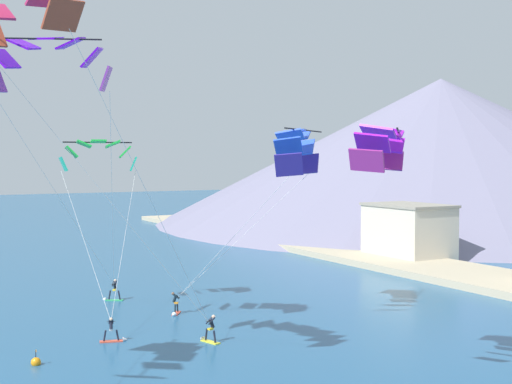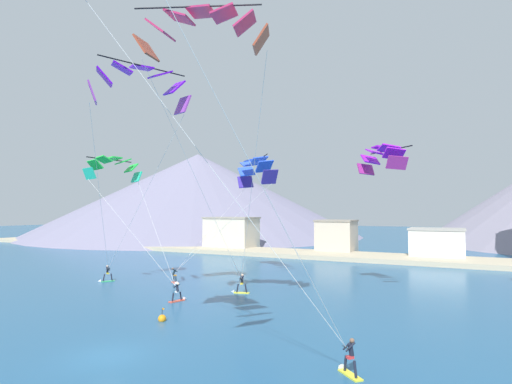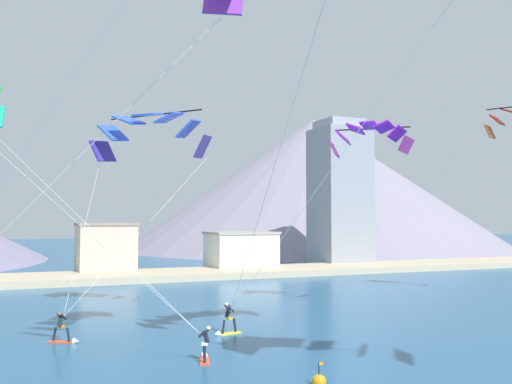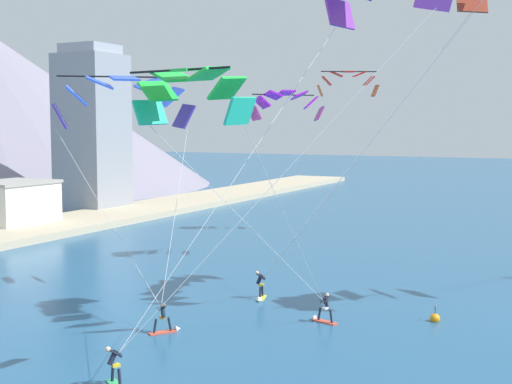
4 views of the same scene
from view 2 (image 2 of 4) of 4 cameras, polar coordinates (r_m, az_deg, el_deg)
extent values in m
plane|color=#23567F|center=(23.91, -20.42, -21.12)|extent=(400.00, 400.00, 0.00)
cube|color=#33B266|center=(47.16, -20.43, -11.85)|extent=(1.13, 1.46, 0.07)
cylinder|color=black|center=(47.18, -19.94, -11.34)|extent=(0.24, 0.29, 0.77)
cylinder|color=black|center=(47.02, -20.90, -11.35)|extent=(0.24, 0.29, 0.77)
cube|color=yellow|center=(47.04, -20.41, -10.84)|extent=(0.40, 0.38, 0.12)
cylinder|color=black|center=(47.12, -20.43, -10.40)|extent=(0.54, 0.45, 0.65)
cylinder|color=black|center=(47.02, -20.25, -10.19)|extent=(0.52, 0.36, 0.42)
cylinder|color=black|center=(46.97, -20.56, -10.19)|extent=(0.52, 0.36, 0.42)
cylinder|color=black|center=(46.82, -20.36, -10.26)|extent=(0.30, 0.46, 0.03)
sphere|color=beige|center=(47.26, -20.47, -9.91)|extent=(0.24, 0.24, 0.24)
cone|color=white|center=(46.99, -21.49, -11.78)|extent=(0.46, 0.44, 0.36)
cube|color=#E54C33|center=(44.21, -11.52, -12.58)|extent=(1.43, 1.19, 0.07)
cylinder|color=#14232D|center=(44.52, -11.66, -12.00)|extent=(0.27, 0.24, 0.72)
cylinder|color=#14232D|center=(43.77, -11.37, -12.17)|extent=(0.27, 0.24, 0.72)
cube|color=orange|center=(44.09, -11.51, -11.57)|extent=(0.36, 0.38, 0.12)
cylinder|color=#14232D|center=(44.01, -11.63, -11.16)|extent=(0.42, 0.47, 0.62)
cylinder|color=#14232D|center=(44.12, -11.55, -10.91)|extent=(0.37, 0.47, 0.40)
cylinder|color=#14232D|center=(43.90, -11.46, -10.95)|extent=(0.37, 0.47, 0.40)
cylinder|color=black|center=(44.07, -11.27, -10.96)|extent=(0.44, 0.33, 0.03)
sphere|color=brown|center=(43.92, -11.82, -10.68)|extent=(0.22, 0.22, 0.22)
cone|color=white|center=(43.38, -11.19, -12.69)|extent=(0.45, 0.47, 0.36)
cube|color=yellow|center=(38.26, -2.06, -14.19)|extent=(1.51, 0.83, 0.07)
cylinder|color=black|center=(38.10, -1.46, -13.60)|extent=(0.28, 0.19, 0.77)
cylinder|color=black|center=(38.27, -2.65, -13.55)|extent=(0.28, 0.19, 0.77)
cube|color=yellow|center=(38.11, -2.05, -12.96)|extent=(0.33, 0.38, 0.12)
cylinder|color=black|center=(38.15, -2.02, -12.41)|extent=(0.35, 0.49, 0.66)
cylinder|color=black|center=(37.99, -1.86, -12.17)|extent=(0.24, 0.56, 0.42)
cylinder|color=black|center=(38.05, -2.24, -12.16)|extent=(0.24, 0.56, 0.42)
cylinder|color=black|center=(37.85, -2.11, -12.25)|extent=(0.51, 0.18, 0.03)
sphere|color=beige|center=(38.24, -1.96, -11.79)|extent=(0.24, 0.24, 0.24)
cone|color=white|center=(38.44, -3.36, -14.03)|extent=(0.39, 0.43, 0.36)
cube|color=yellow|center=(20.72, 13.32, -24.08)|extent=(1.36, 1.29, 0.07)
cylinder|color=black|center=(20.28, 13.99, -23.36)|extent=(0.26, 0.26, 0.74)
cylinder|color=black|center=(20.89, 12.65, -22.74)|extent=(0.26, 0.26, 0.74)
cube|color=red|center=(20.45, 13.29, -21.99)|extent=(0.38, 0.39, 0.12)
cylinder|color=black|center=(20.36, 13.40, -21.07)|extent=(0.38, 0.38, 0.62)
cylinder|color=black|center=(20.16, 13.34, -20.73)|extent=(0.42, 0.45, 0.41)
cylinder|color=black|center=(20.35, 12.94, -20.57)|extent=(0.42, 0.45, 0.41)
cylinder|color=black|center=(20.17, 12.69, -20.82)|extent=(0.41, 0.37, 0.03)
sphere|color=brown|center=(20.28, 13.56, -19.94)|extent=(0.23, 0.23, 0.23)
cone|color=white|center=(21.38, 11.90, -23.23)|extent=(0.46, 0.47, 0.36)
cube|color=#E54C33|center=(35.54, -11.26, -15.02)|extent=(0.82, 1.51, 0.07)
cylinder|color=black|center=(35.24, -11.79, -14.49)|extent=(0.17, 0.25, 0.70)
cylinder|color=black|center=(35.69, -10.72, -14.35)|extent=(0.17, 0.25, 0.70)
cube|color=white|center=(35.39, -11.24, -13.81)|extent=(0.34, 0.29, 0.12)
cylinder|color=black|center=(35.27, -11.17, -13.32)|extent=(0.39, 0.30, 0.59)
cylinder|color=black|center=(35.26, -11.42, -13.05)|extent=(0.50, 0.21, 0.38)
cylinder|color=black|center=(35.39, -11.12, -13.01)|extent=(0.50, 0.21, 0.38)
cylinder|color=black|center=(35.47, -11.44, -13.03)|extent=(0.18, 0.51, 0.03)
sphere|color=beige|center=(35.12, -11.07, -12.75)|extent=(0.21, 0.21, 0.21)
cone|color=white|center=(36.03, -10.09, -14.75)|extent=(0.43, 0.39, 0.36)
cube|color=purple|center=(35.16, -10.45, 12.11)|extent=(2.01, 1.30, 1.65)
cube|color=#630BD5|center=(35.06, -11.59, 14.35)|extent=(2.26, 1.79, 1.47)
cube|color=#630BD5|center=(34.84, -13.55, 15.97)|extent=(2.39, 2.16, 1.04)
cube|color=#630BD5|center=(34.53, -16.02, 16.71)|extent=(2.40, 2.33, 0.45)
cube|color=#630BD5|center=(34.19, -18.60, 16.41)|extent=(2.28, 2.35, 1.04)
cube|color=#630BD5|center=(33.88, -20.84, 15.09)|extent=(2.04, 2.17, 1.47)
cube|color=purple|center=(33.63, -22.34, 12.97)|extent=(1.71, 1.79, 1.65)
cylinder|color=black|center=(33.74, -15.69, 16.91)|extent=(2.91, 6.61, 0.10)
cylinder|color=silver|center=(40.16, -16.03, -1.22)|extent=(13.37, 4.39, 14.52)
cylinder|color=silver|center=(39.47, -21.35, -1.11)|extent=(9.21, 10.65, 14.52)
cube|color=#392791|center=(49.82, -1.53, 1.45)|extent=(2.05, 1.75, 1.65)
cube|color=blue|center=(48.94, -1.38, 2.96)|extent=(2.32, 2.09, 1.41)
cube|color=blue|center=(47.73, -0.99, 4.08)|extent=(2.45, 2.34, 0.99)
cube|color=blue|center=(46.30, -0.39, 4.64)|extent=(2.44, 2.46, 0.43)
cube|color=blue|center=(44.85, 0.37, 4.52)|extent=(2.31, 2.46, 0.99)
cube|color=blue|center=(43.57, 1.20, 3.67)|extent=(2.04, 2.34, 1.41)
cube|color=#392791|center=(42.63, 1.96, 2.17)|extent=(1.66, 2.10, 1.65)
cylinder|color=black|center=(46.61, 0.55, 4.76)|extent=(4.98, 6.28, 0.10)
cylinder|color=silver|center=(46.67, -6.04, -4.83)|extent=(3.12, 9.69, 9.28)
cylinder|color=silver|center=(42.67, -4.58, -5.02)|extent=(9.32, 4.13, 9.28)
cube|color=#9E3D26|center=(26.65, 0.75, 20.89)|extent=(1.63, 2.03, 1.46)
cube|color=#C82657|center=(27.16, -1.60, 22.93)|extent=(1.91, 2.14, 1.19)
cube|color=#C82657|center=(27.67, -4.57, 24.04)|extent=(2.05, 2.22, 0.80)
cube|color=#C82657|center=(28.12, -7.77, 24.15)|extent=(2.04, 2.25, 0.32)
cube|color=#C82657|center=(28.46, -10.84, 23.28)|extent=(1.94, 2.23, 0.80)
cube|color=#C82657|center=(28.67, -13.46, 21.56)|extent=(1.69, 2.19, 1.19)
cube|color=#9E3D26|center=(28.73, -15.38, 19.18)|extent=(1.33, 2.10, 1.46)
cylinder|color=black|center=(27.37, -8.35, 24.74)|extent=(7.33, 3.26, 0.10)
cylinder|color=silver|center=(30.93, -0.61, 0.76)|extent=(7.74, 10.60, 16.29)
cylinder|color=silver|center=(31.93, -8.02, 0.67)|extent=(0.29, 13.10, 16.29)
cylinder|color=silver|center=(14.59, -0.99, 4.52)|extent=(3.99, 11.60, 16.25)
cylinder|color=silver|center=(18.39, -6.08, 3.01)|extent=(10.40, 6.51, 16.25)
cube|color=#20C596|center=(41.97, -22.71, 2.46)|extent=(1.66, 0.77, 1.16)
cube|color=green|center=(42.42, -21.99, 3.64)|extent=(1.73, 1.13, 0.99)
cube|color=green|center=(42.98, -20.92, 4.36)|extent=(1.76, 1.38, 0.68)
cube|color=green|center=(43.56, -19.68, 4.53)|extent=(1.78, 1.47, 0.26)
cube|color=green|center=(44.07, -18.45, 4.14)|extent=(1.76, 1.48, 0.68)
cube|color=green|center=(44.45, -17.41, 3.27)|extent=(1.70, 1.31, 0.99)
cube|color=#20C596|center=(44.64, -16.70, 2.05)|extent=(1.62, 1.01, 1.16)
cylinder|color=black|center=(44.15, -20.14, 4.36)|extent=(0.81, 5.29, 0.10)
cylinder|color=silver|center=(38.13, -17.71, -5.06)|extent=(10.29, 0.59, 9.51)
cylinder|color=silver|center=(39.71, -14.29, -5.01)|extent=(9.07, 4.93, 9.51)
cube|color=#A42783|center=(39.50, 15.40, 3.14)|extent=(1.52, 1.71, 1.18)
cube|color=#A416DD|center=(39.10, 16.01, 4.47)|extent=(1.76, 1.89, 1.04)
cube|color=#A416DD|center=(38.43, 16.79, 5.45)|extent=(1.93, 1.97, 0.77)
cube|color=#A416DD|center=(37.57, 17.63, 5.96)|extent=(2.01, 1.94, 0.39)
cube|color=#A416DD|center=(36.63, 18.45, 5.88)|extent=(2.02, 1.84, 0.77)
cube|color=#A416DD|center=(35.73, 19.11, 5.20)|extent=(1.96, 1.64, 1.04)
cube|color=#A42783|center=(35.01, 19.50, 3.96)|extent=(1.80, 1.36, 1.18)
cylinder|color=black|center=(37.94, 18.62, 5.70)|extent=(4.12, 3.57, 0.10)
sphere|color=orange|center=(29.72, -13.27, -17.21)|extent=(0.56, 0.56, 0.56)
cylinder|color=black|center=(29.60, -13.26, -16.27)|extent=(0.04, 0.04, 0.44)
cube|color=orange|center=(29.51, -13.12, -15.96)|extent=(0.18, 0.01, 0.12)
cube|color=#BCAD8E|center=(67.43, 12.78, -8.90)|extent=(180.00, 10.00, 0.70)
cube|color=beige|center=(72.77, 11.43, -6.44)|extent=(6.29, 6.06, 5.81)
cube|color=gray|center=(72.64, 11.41, -4.04)|extent=(6.55, 6.30, 0.30)
cube|color=beige|center=(79.36, -3.53, -6.05)|extent=(9.42, 6.38, 6.20)
cube|color=gray|center=(79.25, -3.52, -3.70)|extent=(9.79, 6.64, 0.30)
cube|color=silver|center=(69.08, 24.46, -6.91)|extent=(7.82, 6.31, 4.69)
cube|color=#9D9992|center=(68.93, 24.42, -4.85)|extent=(8.13, 6.56, 0.30)
cone|color=slate|center=(130.36, -8.35, -0.35)|extent=(103.41, 103.41, 26.23)
camera|label=1|loc=(26.55, 85.18, 8.74)|focal=50.00mm
camera|label=3|loc=(29.69, -58.36, -3.82)|focal=40.00mm
camera|label=4|loc=(58.76, -49.43, 1.23)|focal=50.00mm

